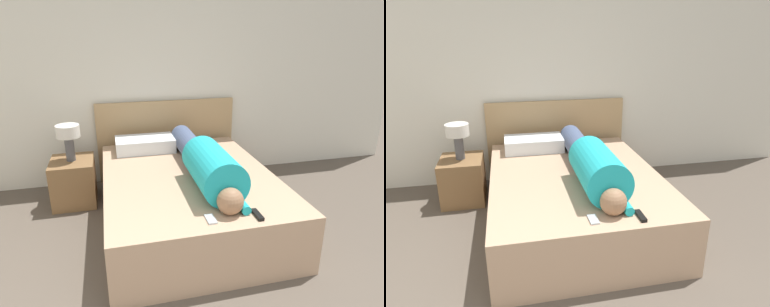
# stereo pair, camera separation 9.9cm
# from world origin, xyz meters

# --- Properties ---
(wall_back) EXTENTS (6.32, 0.06, 2.60)m
(wall_back) POSITION_xyz_m (0.00, 3.92, 1.30)
(wall_back) COLOR silver
(wall_back) RESTS_ON ground_plane
(bed) EXTENTS (1.53, 2.03, 0.49)m
(bed) POSITION_xyz_m (0.02, 2.75, 0.25)
(bed) COLOR tan
(bed) RESTS_ON ground_plane
(headboard) EXTENTS (1.65, 0.04, 0.97)m
(headboard) POSITION_xyz_m (0.02, 3.85, 0.48)
(headboard) COLOR tan
(headboard) RESTS_ON ground_plane
(nightstand) EXTENTS (0.44, 0.49, 0.48)m
(nightstand) POSITION_xyz_m (-1.07, 3.42, 0.24)
(nightstand) COLOR brown
(nightstand) RESTS_ON ground_plane
(table_lamp) EXTENTS (0.23, 0.23, 0.38)m
(table_lamp) POSITION_xyz_m (-1.07, 3.42, 0.74)
(table_lamp) COLOR #4C4C51
(table_lamp) RESTS_ON nightstand
(person_lying) EXTENTS (0.36, 1.75, 0.36)m
(person_lying) POSITION_xyz_m (0.14, 2.60, 0.65)
(person_lying) COLOR #936B4C
(person_lying) RESTS_ON bed
(pillow_near_headboard) EXTENTS (0.63, 0.37, 0.15)m
(pillow_near_headboard) POSITION_xyz_m (-0.29, 3.50, 0.56)
(pillow_near_headboard) COLOR white
(pillow_near_headboard) RESTS_ON bed
(tv_remote) EXTENTS (0.04, 0.15, 0.02)m
(tv_remote) POSITION_xyz_m (0.32, 1.87, 0.50)
(tv_remote) COLOR black
(tv_remote) RESTS_ON bed
(cell_phone) EXTENTS (0.06, 0.13, 0.01)m
(cell_phone) POSITION_xyz_m (-0.02, 1.90, 0.50)
(cell_phone) COLOR #B2B7BC
(cell_phone) RESTS_ON bed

